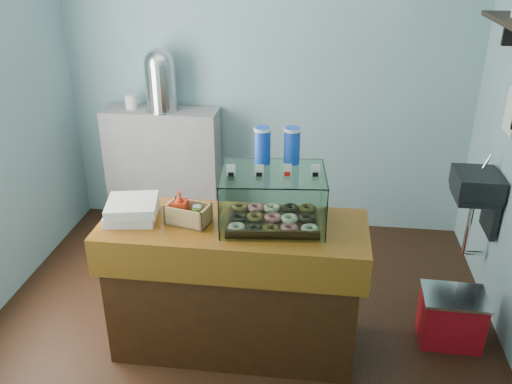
# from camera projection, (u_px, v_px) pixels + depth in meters

# --- Properties ---
(ground) EXTENTS (3.50, 3.50, 0.00)m
(ground) POSITION_uv_depth(u_px,v_px,m) (241.00, 319.00, 3.83)
(ground) COLOR black
(ground) RESTS_ON ground
(room_shell) EXTENTS (3.54, 3.04, 2.82)m
(room_shell) POSITION_uv_depth(u_px,v_px,m) (243.00, 80.00, 3.10)
(room_shell) COLOR #749FA9
(room_shell) RESTS_ON ground
(counter) EXTENTS (1.60, 0.60, 0.90)m
(counter) POSITION_uv_depth(u_px,v_px,m) (234.00, 286.00, 3.40)
(counter) COLOR #3C1E0B
(counter) RESTS_ON ground
(back_shelf) EXTENTS (1.00, 0.32, 1.10)m
(back_shelf) POSITION_uv_depth(u_px,v_px,m) (164.00, 169.00, 4.88)
(back_shelf) COLOR #949597
(back_shelf) RESTS_ON ground
(display_case) EXTENTS (0.64, 0.50, 0.55)m
(display_case) POSITION_uv_depth(u_px,v_px,m) (274.00, 195.00, 3.18)
(display_case) COLOR black
(display_case) RESTS_ON counter
(condiment_crate) EXTENTS (0.28, 0.21, 0.20)m
(condiment_crate) POSITION_uv_depth(u_px,v_px,m) (186.00, 212.00, 3.21)
(condiment_crate) COLOR tan
(condiment_crate) RESTS_ON counter
(pastry_boxes) EXTENTS (0.35, 0.35, 0.12)m
(pastry_boxes) POSITION_uv_depth(u_px,v_px,m) (132.00, 210.00, 3.26)
(pastry_boxes) COLOR white
(pastry_boxes) RESTS_ON counter
(coffee_urn) EXTENTS (0.29, 0.29, 0.53)m
(coffee_urn) POSITION_uv_depth(u_px,v_px,m) (160.00, 78.00, 4.51)
(coffee_urn) COLOR silver
(coffee_urn) RESTS_ON back_shelf
(red_cooler) EXTENTS (0.41, 0.32, 0.36)m
(red_cooler) POSITION_uv_depth(u_px,v_px,m) (451.00, 317.00, 3.56)
(red_cooler) COLOR red
(red_cooler) RESTS_ON ground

